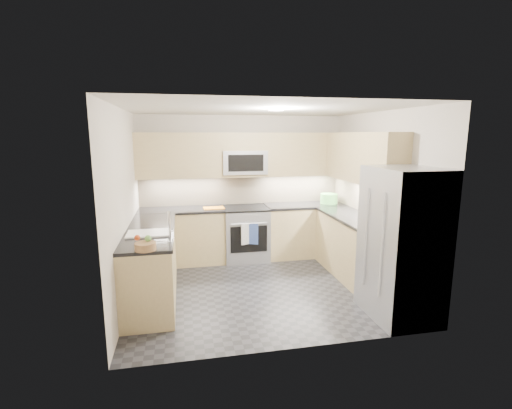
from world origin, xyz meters
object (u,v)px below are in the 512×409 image
microwave (244,162)px  refrigerator (402,244)px  gas_range (246,234)px  utensil_bowl (329,199)px  cutting_board (214,208)px  fruit_basket (145,246)px

microwave → refrigerator: microwave is taller
gas_range → utensil_bowl: (1.54, 0.02, 0.57)m
microwave → cutting_board: bearing=-164.3°
microwave → fruit_basket: bearing=-122.4°
refrigerator → utensil_bowl: 2.45m
fruit_basket → utensil_bowl: bearing=36.3°
utensil_bowl → fruit_basket: size_ratio=1.35×
utensil_bowl → fruit_basket: (-3.02, -2.22, -0.05)m
gas_range → microwave: microwave is taller
cutting_board → fruit_basket: fruit_basket is taller
microwave → fruit_basket: (-1.47, -2.33, -0.72)m
gas_range → fruit_basket: (-1.47, -2.20, 0.53)m
cutting_board → refrigerator: bearing=-50.2°
utensil_bowl → fruit_basket: 3.74m
gas_range → cutting_board: bearing=-177.0°
gas_range → cutting_board: cutting_board is taller
fruit_basket → microwave: bearing=57.6°
utensil_bowl → fruit_basket: bearing=-143.7°
utensil_bowl → microwave: bearing=176.0°
microwave → utensil_bowl: bearing=-4.0°
refrigerator → cutting_board: bearing=129.8°
microwave → refrigerator: 3.04m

